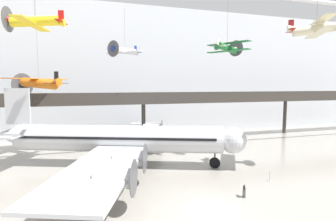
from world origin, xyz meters
TOP-DOWN VIEW (x-y plane):
  - ground_plane at (0.00, 0.00)m, footprint 260.00×260.00m
  - hangar_back_wall at (0.00, 34.13)m, footprint 140.00×3.00m
  - mezzanine_walkway at (0.00, 25.12)m, footprint 110.00×3.20m
  - airliner_silver_main at (-5.88, 13.27)m, footprint 30.51×35.71m
  - suspended_plane_cream_biplane at (15.52, 4.79)m, footprint 6.20×6.89m
  - suspended_plane_white_twin at (-3.35, 24.13)m, footprint 5.89×6.22m
  - suspended_plane_green_biplane at (8.95, 12.98)m, footprint 5.34×5.95m
  - suspended_plane_orange_highwing at (-15.81, 21.44)m, footprint 8.18×8.24m
  - suspended_plane_yellow_lowwing at (-14.20, 10.98)m, footprint 5.95×7.19m
  - stanchion_barrier at (8.89, 3.38)m, footprint 0.36×0.36m
  - info_sign_pedestal at (4.03, 0.67)m, footprint 0.27×0.76m

SIDE VIEW (x-z plane):
  - ground_plane at x=0.00m, z-range 0.00..0.00m
  - stanchion_barrier at x=8.89m, z-range -0.21..0.87m
  - info_sign_pedestal at x=4.03m, z-range -0.17..1.08m
  - airliner_silver_main at x=-5.88m, z-range -1.44..8.29m
  - mezzanine_walkway at x=0.00m, z-range 2.83..11.74m
  - suspended_plane_orange_highwing at x=-15.81m, z-range 3.58..17.24m
  - hangar_back_wall at x=0.00m, z-range 0.00..25.72m
  - suspended_plane_green_biplane at x=8.95m, z-range 11.06..19.18m
  - suspended_plane_white_twin at x=-3.35m, z-range 11.66..19.54m
  - suspended_plane_cream_biplane at x=15.52m, z-range 12.58..20.19m
  - suspended_plane_yellow_lowwing at x=-14.20m, z-range 13.08..20.00m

